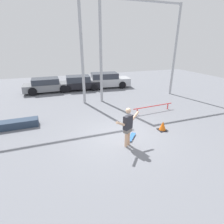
{
  "coord_description": "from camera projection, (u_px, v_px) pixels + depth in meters",
  "views": [
    {
      "loc": [
        -2.92,
        -6.8,
        4.21
      ],
      "look_at": [
        -0.03,
        1.27,
        0.79
      ],
      "focal_mm": 28.0,
      "sensor_mm": 36.0,
      "label": 1
    }
  ],
  "objects": [
    {
      "name": "ground_plane",
      "position": [
        121.0,
        136.0,
        8.42
      ],
      "size": [
        36.0,
        36.0,
        0.0
      ],
      "primitive_type": "plane",
      "color": "slate"
    },
    {
      "name": "canopy_support_right",
      "position": [
        141.0,
        42.0,
        12.89
      ],
      "size": [
        6.46,
        0.2,
        6.96
      ],
      "color": "#A5A8AD",
      "rests_on": "ground_plane"
    },
    {
      "name": "grind_box",
      "position": [
        15.0,
        124.0,
        9.19
      ],
      "size": [
        2.33,
        0.67,
        0.4
      ],
      "primitive_type": "cube",
      "rotation": [
        0.0,
        0.0,
        0.02
      ],
      "color": "#28384C",
      "rests_on": "ground_plane"
    },
    {
      "name": "parked_car_grey",
      "position": [
        47.0,
        85.0,
        15.77
      ],
      "size": [
        4.17,
        1.95,
        1.25
      ],
      "rotation": [
        0.0,
        0.0,
        0.01
      ],
      "color": "slate",
      "rests_on": "ground_plane"
    },
    {
      "name": "skateboard",
      "position": [
        131.0,
        137.0,
        8.25
      ],
      "size": [
        0.72,
        0.76,
        0.08
      ],
      "rotation": [
        0.0,
        0.0,
        0.84
      ],
      "color": "#2D66B2",
      "rests_on": "ground_plane"
    },
    {
      "name": "parked_car_black",
      "position": [
        79.0,
        83.0,
        16.58
      ],
      "size": [
        4.03,
        2.07,
        1.3
      ],
      "rotation": [
        0.0,
        0.0,
        -0.08
      ],
      "color": "black",
      "rests_on": "ground_plane"
    },
    {
      "name": "grind_rail",
      "position": [
        153.0,
        107.0,
        11.3
      ],
      "size": [
        2.94,
        0.28,
        0.42
      ],
      "rotation": [
        0.0,
        0.0,
        0.07
      ],
      "color": "red",
      "rests_on": "ground_plane"
    },
    {
      "name": "traffic_cone",
      "position": [
        163.0,
        126.0,
        8.93
      ],
      "size": [
        0.43,
        0.43,
        0.5
      ],
      "color": "black",
      "rests_on": "ground_plane"
    },
    {
      "name": "skateboarder",
      "position": [
        128.0,
        125.0,
        7.3
      ],
      "size": [
        1.37,
        0.82,
        1.76
      ],
      "rotation": [
        0.0,
        0.0,
        0.5
      ],
      "color": "#DBAD89",
      "rests_on": "ground_plane"
    },
    {
      "name": "canopy_support_left",
      "position": [
        29.0,
        42.0,
        10.51
      ],
      "size": [
        6.46,
        0.2,
        6.96
      ],
      "color": "#A5A8AD",
      "rests_on": "ground_plane"
    },
    {
      "name": "parked_car_silver",
      "position": [
        106.0,
        80.0,
        17.4
      ],
      "size": [
        4.74,
        2.25,
        1.44
      ],
      "rotation": [
        0.0,
        0.0,
        -0.1
      ],
      "color": "#B7BABF",
      "rests_on": "ground_plane"
    }
  ]
}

